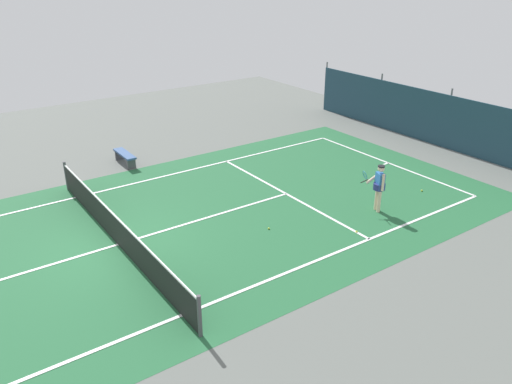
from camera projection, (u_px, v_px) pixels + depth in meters
name	position (u px, v px, depth m)	size (l,w,h in m)	color
ground_plane	(118.00, 245.00, 15.24)	(36.00, 36.00, 0.00)	slate
court_surface	(118.00, 245.00, 15.24)	(11.02, 26.60, 0.01)	#236038
tennis_net	(117.00, 230.00, 15.03)	(10.12, 0.10, 1.10)	black
back_fence	(451.00, 131.00, 23.38)	(16.30, 0.98, 2.70)	#1E3D4C
tennis_player	(379.00, 185.00, 16.96)	(0.84, 0.65, 1.64)	beige
tennis_ball_near_player	(357.00, 232.00, 15.91)	(0.07, 0.07, 0.07)	#CCDB33
tennis_ball_midcourt	(422.00, 191.00, 18.80)	(0.07, 0.07, 0.07)	#CCDB33
tennis_ball_by_sideline	(269.00, 228.00, 16.11)	(0.07, 0.07, 0.07)	#CCDB33
courtside_bench	(125.00, 156.00, 21.25)	(1.60, 0.40, 0.49)	#335184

